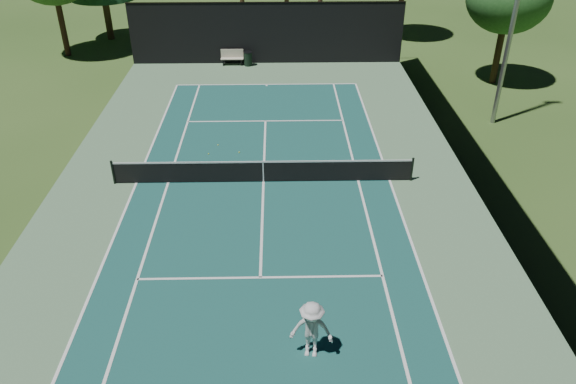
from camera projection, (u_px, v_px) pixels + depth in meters
The scene contains 12 objects.
ground at pixel (263, 182), 24.28m from camera, with size 160.00×160.00×0.00m, color #33531F.
apron_slab at pixel (263, 182), 24.28m from camera, with size 18.00×32.00×0.01m, color #5A815B.
court_surface at pixel (263, 182), 24.27m from camera, with size 10.97×23.77×0.01m, color #19504A.
court_lines at pixel (263, 182), 24.27m from camera, with size 11.07×23.87×0.01m.
tennis_net at pixel (263, 171), 23.99m from camera, with size 12.90×0.10×1.10m.
fence at pixel (262, 139), 23.29m from camera, with size 18.04×32.05×4.03m.
player at pixel (312, 330), 15.47m from camera, with size 1.21×0.70×1.88m, color silver.
tennis_ball_b at pixel (218, 145), 27.27m from camera, with size 0.07×0.07×0.07m, color #D1E834.
tennis_ball_c at pixel (239, 152), 26.60m from camera, with size 0.07×0.07×0.07m, color #C2D02F.
tennis_ball_d at pixel (208, 154), 26.47m from camera, with size 0.07×0.07×0.07m, color #D6F036.
park_bench at pixel (232, 57), 37.39m from camera, with size 1.50×0.45×1.02m.
trash_bin at pixel (248, 59), 37.24m from camera, with size 0.56×0.56×0.95m.
Camera 1 is at (0.62, -21.00, 12.23)m, focal length 35.00 mm.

